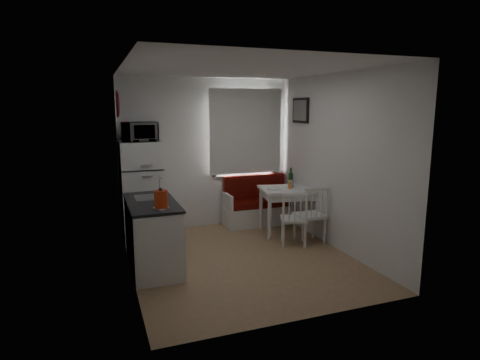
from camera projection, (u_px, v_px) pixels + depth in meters
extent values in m
cube|color=#987A51|center=(241.00, 259.00, 5.65)|extent=(3.00, 3.50, 0.02)
cube|color=white|center=(242.00, 68.00, 5.18)|extent=(3.00, 3.50, 0.02)
cube|color=white|center=(207.00, 154.00, 7.03)|extent=(3.00, 0.02, 2.60)
cube|color=white|center=(306.00, 193.00, 3.80)|extent=(3.00, 0.02, 2.60)
cube|color=white|center=(127.00, 174.00, 4.90)|extent=(0.02, 3.50, 2.60)
cube|color=white|center=(336.00, 162.00, 5.92)|extent=(0.02, 3.50, 2.60)
cube|color=white|center=(245.00, 134.00, 7.18)|extent=(1.22, 0.06, 1.47)
cube|color=white|center=(246.00, 132.00, 7.11)|extent=(1.35, 0.02, 1.50)
cube|color=white|center=(153.00, 236.00, 5.30)|extent=(0.60, 1.30, 0.86)
cube|color=black|center=(151.00, 202.00, 5.22)|extent=(0.62, 1.32, 0.03)
cube|color=#99999E|center=(150.00, 201.00, 5.46)|extent=(0.40, 0.40, 0.10)
cylinder|color=silver|center=(160.00, 185.00, 5.65)|extent=(0.02, 0.02, 0.26)
cylinder|color=#1A3E9D|center=(118.00, 104.00, 6.10)|extent=(0.03, 0.40, 0.40)
cube|color=black|center=(300.00, 110.00, 6.79)|extent=(0.04, 0.52, 0.42)
cube|color=white|center=(258.00, 215.00, 7.28)|extent=(1.24, 0.48, 0.34)
cube|color=#5E0E08|center=(258.00, 203.00, 7.24)|extent=(1.18, 0.44, 0.11)
cube|color=#5E0E08|center=(254.00, 187.00, 7.35)|extent=(1.18, 0.10, 0.44)
cube|color=white|center=(291.00, 189.00, 6.72)|extent=(1.13, 0.88, 0.04)
cube|color=white|center=(291.00, 194.00, 6.74)|extent=(1.01, 0.76, 0.12)
cylinder|color=white|center=(291.00, 211.00, 6.79)|extent=(0.06, 0.06, 0.73)
cube|color=white|center=(294.00, 219.00, 6.17)|extent=(0.51, 0.50, 0.04)
cube|color=white|center=(299.00, 207.00, 5.97)|extent=(0.36, 0.18, 0.42)
cube|color=white|center=(310.00, 215.00, 6.26)|extent=(0.44, 0.42, 0.04)
cube|color=white|center=(316.00, 203.00, 6.05)|extent=(0.41, 0.05, 0.45)
cube|color=white|center=(142.00, 191.00, 6.40)|extent=(0.63, 0.63, 1.58)
imported|color=white|center=(139.00, 132.00, 6.18)|extent=(0.54, 0.36, 0.30)
cylinder|color=red|center=(161.00, 199.00, 4.75)|extent=(0.19, 0.19, 0.26)
cylinder|color=orange|center=(290.00, 186.00, 6.65)|extent=(0.06, 0.06, 0.10)
cylinder|color=#7799CB|center=(292.00, 184.00, 6.77)|extent=(0.07, 0.07, 0.11)
cylinder|color=white|center=(275.00, 188.00, 6.63)|extent=(0.25, 0.25, 0.02)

